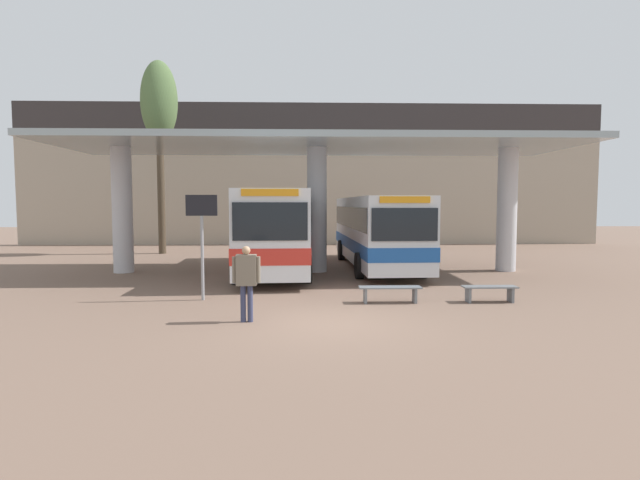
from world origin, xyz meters
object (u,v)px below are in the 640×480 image
(transit_bus_left_bay, at_px, (273,227))
(poplar_tree_behind_left, at_px, (159,107))
(waiting_bench_mid_platform, at_px, (390,291))
(pedestrian_waiting, at_px, (246,276))
(transit_bus_center_bay, at_px, (376,228))
(info_sign_platform, at_px, (202,225))
(waiting_bench_near_pillar, at_px, (490,290))

(transit_bus_left_bay, relative_size, poplar_tree_behind_left, 1.00)
(waiting_bench_mid_platform, bearing_deg, pedestrian_waiting, -150.06)
(transit_bus_left_bay, height_order, waiting_bench_mid_platform, transit_bus_left_bay)
(transit_bus_center_bay, relative_size, info_sign_platform, 3.57)
(transit_bus_left_bay, height_order, poplar_tree_behind_left, poplar_tree_behind_left)
(waiting_bench_mid_platform, bearing_deg, waiting_bench_near_pillar, 0.00)
(transit_bus_center_bay, distance_m, pedestrian_waiting, 11.07)
(transit_bus_center_bay, height_order, poplar_tree_behind_left, poplar_tree_behind_left)
(pedestrian_waiting, bearing_deg, waiting_bench_mid_platform, 28.61)
(pedestrian_waiting, bearing_deg, transit_bus_left_bay, 88.21)
(pedestrian_waiting, height_order, poplar_tree_behind_left, poplar_tree_behind_left)
(waiting_bench_near_pillar, bearing_deg, info_sign_platform, 176.05)
(transit_bus_center_bay, distance_m, info_sign_platform, 9.56)
(waiting_bench_mid_platform, distance_m, info_sign_platform, 5.70)
(info_sign_platform, bearing_deg, waiting_bench_mid_platform, -6.03)
(waiting_bench_near_pillar, xyz_separation_m, poplar_tree_behind_left, (-13.29, 14.42, 7.84))
(waiting_bench_mid_platform, relative_size, poplar_tree_behind_left, 0.16)
(waiting_bench_mid_platform, relative_size, pedestrian_waiting, 0.97)
(transit_bus_center_bay, relative_size, waiting_bench_near_pillar, 7.12)
(transit_bus_left_bay, relative_size, waiting_bench_mid_platform, 6.11)
(waiting_bench_mid_platform, xyz_separation_m, info_sign_platform, (-5.37, 0.57, 1.83))
(transit_bus_center_bay, height_order, waiting_bench_near_pillar, transit_bus_center_bay)
(transit_bus_center_bay, relative_size, pedestrian_waiting, 6.04)
(info_sign_platform, xyz_separation_m, poplar_tree_behind_left, (-5.07, 13.85, 6.00))
(transit_bus_left_bay, relative_size, waiting_bench_near_pillar, 7.02)
(waiting_bench_near_pillar, relative_size, info_sign_platform, 0.50)
(waiting_bench_near_pillar, xyz_separation_m, info_sign_platform, (-8.22, 0.57, 1.84))
(transit_bus_center_bay, bearing_deg, pedestrian_waiting, 63.99)
(transit_bus_left_bay, distance_m, transit_bus_center_bay, 4.58)
(info_sign_platform, relative_size, poplar_tree_behind_left, 0.29)
(waiting_bench_near_pillar, distance_m, pedestrian_waiting, 7.03)
(waiting_bench_near_pillar, distance_m, info_sign_platform, 8.44)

